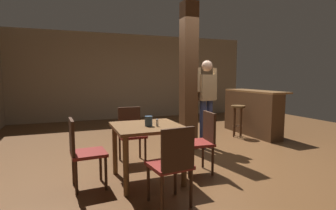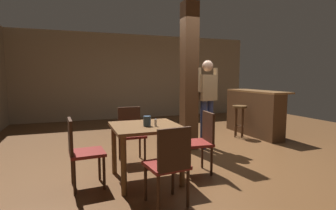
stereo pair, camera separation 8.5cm
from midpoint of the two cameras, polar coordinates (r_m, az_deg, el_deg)
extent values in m
plane|color=brown|center=(5.00, 7.18, -10.24)|extent=(10.80, 10.80, 0.00)
cube|color=gray|center=(9.03, -5.97, 6.15)|extent=(8.00, 0.10, 2.80)
cube|color=#4C301C|center=(5.06, 5.10, 6.05)|extent=(0.28, 0.28, 2.80)
cube|color=brown|center=(3.56, -4.18, -4.70)|extent=(0.89, 0.89, 0.04)
cylinder|color=brown|center=(4.11, -0.49, -8.63)|extent=(0.07, 0.07, 0.72)
cylinder|color=brown|center=(3.93, -11.05, -9.46)|extent=(0.07, 0.07, 0.72)
cylinder|color=brown|center=(3.44, 3.83, -11.67)|extent=(0.07, 0.07, 0.72)
cylinder|color=brown|center=(3.22, -8.86, -12.99)|extent=(0.07, 0.07, 0.72)
cube|color=maroon|center=(3.52, -16.52, -9.97)|extent=(0.45, 0.45, 0.04)
cube|color=#382114|center=(3.45, -19.82, -6.57)|extent=(0.06, 0.38, 0.45)
cylinder|color=#382114|center=(3.78, -14.07, -12.35)|extent=(0.04, 0.04, 0.43)
cylinder|color=#382114|center=(3.45, -13.04, -14.13)|extent=(0.04, 0.04, 0.43)
cylinder|color=#382114|center=(3.74, -19.49, -12.72)|extent=(0.04, 0.04, 0.43)
cylinder|color=#382114|center=(3.41, -19.01, -14.58)|extent=(0.04, 0.04, 0.43)
cube|color=maroon|center=(3.87, 6.69, -8.27)|extent=(0.46, 0.46, 0.04)
cube|color=#382114|center=(3.89, 9.38, -4.83)|extent=(0.07, 0.38, 0.45)
cylinder|color=#382114|center=(3.72, 5.07, -12.48)|extent=(0.04, 0.04, 0.43)
cylinder|color=#382114|center=(4.04, 3.38, -10.95)|extent=(0.04, 0.04, 0.43)
cylinder|color=#382114|center=(3.85, 10.09, -11.91)|extent=(0.04, 0.04, 0.43)
cylinder|color=#382114|center=(4.15, 8.06, -10.50)|extent=(0.04, 0.04, 0.43)
cube|color=maroon|center=(2.94, 0.45, -12.97)|extent=(0.46, 0.46, 0.04)
cube|color=#382114|center=(2.71, 2.32, -9.67)|extent=(0.38, 0.08, 0.45)
cylinder|color=#382114|center=(3.11, -4.09, -16.38)|extent=(0.04, 0.04, 0.43)
cylinder|color=#382114|center=(3.24, 1.83, -15.34)|extent=(0.04, 0.04, 0.43)
cylinder|color=#382114|center=(2.81, -1.20, -18.88)|extent=(0.04, 0.04, 0.43)
cylinder|color=#382114|center=(2.97, 5.22, -17.52)|extent=(0.04, 0.04, 0.43)
cube|color=maroon|center=(4.37, -7.34, -6.59)|extent=(0.42, 0.42, 0.04)
cube|color=#382114|center=(4.51, -7.89, -3.28)|extent=(0.38, 0.04, 0.45)
cylinder|color=#382114|center=(4.30, -4.48, -9.86)|extent=(0.04, 0.04, 0.43)
cylinder|color=#382114|center=(4.23, -9.14, -10.21)|extent=(0.04, 0.04, 0.43)
cylinder|color=#382114|center=(4.63, -5.62, -8.70)|extent=(0.04, 0.04, 0.43)
cylinder|color=#382114|center=(4.56, -9.94, -9.00)|extent=(0.04, 0.04, 0.43)
cylinder|color=#33475B|center=(3.48, -3.90, -3.51)|extent=(0.10, 0.10, 0.13)
cylinder|color=silver|center=(3.46, -2.01, -3.87)|extent=(0.03, 0.03, 0.10)
cube|color=tan|center=(5.14, 9.02, 3.77)|extent=(0.36, 0.24, 0.50)
sphere|color=tan|center=(5.14, 9.10, 8.39)|extent=(0.23, 0.23, 0.21)
cylinder|color=navy|center=(5.27, 9.59, -4.11)|extent=(0.13, 0.13, 0.95)
cylinder|color=navy|center=(5.18, 8.17, -4.28)|extent=(0.13, 0.13, 0.95)
cylinder|color=tan|center=(5.26, 10.77, 5.43)|extent=(0.09, 0.09, 0.46)
cylinder|color=tan|center=(5.03, 7.26, 5.45)|extent=(0.09, 0.09, 0.46)
cube|color=brown|center=(6.69, 19.23, 2.82)|extent=(0.56, 1.74, 0.04)
cube|color=#4C301C|center=(6.68, 18.40, -1.79)|extent=(0.36, 1.74, 1.03)
cylinder|color=#4C3319|center=(6.31, 15.71, -0.36)|extent=(0.33, 0.33, 0.05)
torus|color=#422816|center=(6.38, 15.58, -4.51)|extent=(0.23, 0.23, 0.02)
cylinder|color=#422816|center=(6.45, 15.05, -3.52)|extent=(0.03, 0.03, 0.69)
cylinder|color=#422816|center=(6.27, 16.18, -3.82)|extent=(0.03, 0.03, 0.69)
cylinder|color=#422816|center=(6.42, 16.38, -3.60)|extent=(0.03, 0.03, 0.69)
cylinder|color=#422816|center=(6.30, 14.82, -3.74)|extent=(0.03, 0.03, 0.69)
camera|label=1|loc=(0.04, -89.47, 0.06)|focal=28.00mm
camera|label=2|loc=(0.04, 90.53, -0.06)|focal=28.00mm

